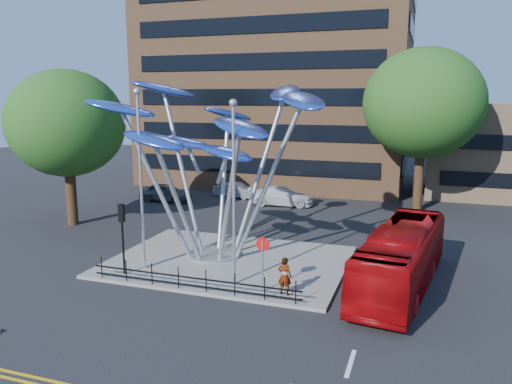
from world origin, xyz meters
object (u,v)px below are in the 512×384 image
at_px(tree_right, 423,104).
at_px(no_entry_sign_island, 263,255).
at_px(street_lamp_right, 234,177).
at_px(tree_left, 66,124).
at_px(parked_car_mid, 236,190).
at_px(parked_car_right, 281,196).
at_px(pedestrian, 285,276).
at_px(leaf_sculpture, 213,129).
at_px(traffic_light_island, 122,224).
at_px(parked_car_left, 166,192).
at_px(street_lamp_left, 140,164).
at_px(red_bus, 401,258).

bearing_deg(tree_right, no_entry_sign_island, -107.12).
bearing_deg(street_lamp_right, no_entry_sign_island, -17.87).
height_order(tree_left, parked_car_mid, tree_left).
bearing_deg(no_entry_sign_island, parked_car_right, 103.54).
bearing_deg(pedestrian, tree_right, -99.40).
relative_size(leaf_sculpture, traffic_light_island, 3.71).
bearing_deg(no_entry_sign_island, tree_left, 154.93).
distance_m(traffic_light_island, parked_car_left, 17.72).
distance_m(parked_car_left, parked_car_mid, 5.98).
relative_size(street_lamp_right, parked_car_right, 1.62).
xyz_separation_m(street_lamp_left, no_entry_sign_island, (6.50, -0.98, -3.54)).
height_order(red_bus, pedestrian, red_bus).
bearing_deg(tree_left, parked_car_mid, 59.33).
bearing_deg(traffic_light_island, parked_car_right, 81.48).
xyz_separation_m(tree_right, pedestrian, (-5.00, -19.50, -7.05)).
height_order(pedestrian, parked_car_left, pedestrian).
xyz_separation_m(pedestrian, parked_car_mid, (-9.81, 19.62, -0.35)).
bearing_deg(parked_car_left, street_lamp_right, -142.24).
xyz_separation_m(tree_left, red_bus, (21.65, -4.69, -5.37)).
bearing_deg(parked_car_left, pedestrian, -137.89).
relative_size(red_bus, parked_car_left, 2.33).
distance_m(leaf_sculpture, parked_car_right, 15.05).
bearing_deg(parked_car_mid, no_entry_sign_island, -146.45).
distance_m(leaf_sculpture, traffic_light_island, 6.65).
xyz_separation_m(no_entry_sign_island, parked_car_right, (-4.31, 17.91, -1.07)).
relative_size(no_entry_sign_island, parked_car_right, 0.48).
height_order(no_entry_sign_island, red_bus, red_bus).
height_order(leaf_sculpture, parked_car_right, leaf_sculpture).
bearing_deg(street_lamp_left, street_lamp_right, -5.71).
bearing_deg(tree_right, traffic_light_island, -123.69).
bearing_deg(traffic_light_island, no_entry_sign_island, 0.13).
relative_size(tree_left, parked_car_left, 2.35).
bearing_deg(parked_car_mid, pedestrian, -144.08).
bearing_deg(parked_car_mid, street_lamp_left, -163.58).
distance_m(no_entry_sign_island, red_bus, 6.31).
relative_size(tree_right, traffic_light_island, 3.54).
distance_m(street_lamp_left, parked_car_right, 17.68).
bearing_deg(tree_right, street_lamp_right, -111.54).
xyz_separation_m(leaf_sculpture, parked_car_right, (-0.25, 13.75, -6.13)).
height_order(tree_left, parked_car_left, tree_left).
distance_m(pedestrian, parked_car_left, 21.97).
bearing_deg(tree_left, red_bus, -12.22).
bearing_deg(traffic_light_island, tree_left, 140.19).
relative_size(tree_left, leaf_sculpture, 0.81).
bearing_deg(no_entry_sign_island, tree_right, 72.88).
xyz_separation_m(no_entry_sign_island, red_bus, (5.65, 2.79, -0.39)).
distance_m(street_lamp_right, pedestrian, 4.83).
bearing_deg(street_lamp_right, parked_car_mid, 110.94).
xyz_separation_m(tree_left, parked_car_left, (2.23, 8.77, -6.05)).
bearing_deg(street_lamp_left, tree_left, 145.62).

